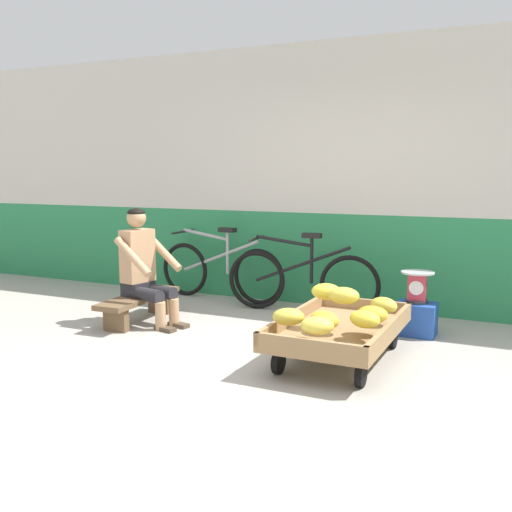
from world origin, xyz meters
name	(u,v)px	position (x,y,z in m)	size (l,w,h in m)	color
ground_plane	(238,379)	(0.00, 0.00, 0.00)	(80.00, 80.00, 0.00)	#A39E93
back_wall	(344,177)	(0.00, 2.64, 1.44)	(16.00, 0.30, 2.88)	#287F4C
banana_cart	(340,331)	(0.55, 0.72, 0.24)	(0.86, 1.45, 0.36)	#99754C
banana_pile	(341,311)	(0.62, 0.51, 0.46)	(0.85, 1.10, 0.26)	yellow
low_bench	(139,302)	(-1.63, 1.04, 0.20)	(0.34, 1.11, 0.27)	brown
vendor_seated	(144,267)	(-1.54, 1.02, 0.57)	(0.72, 0.56, 1.14)	tan
plastic_crate	(416,319)	(0.98, 1.72, 0.15)	(0.36, 0.28, 0.30)	#234CA8
weighing_scale	(417,287)	(0.98, 1.72, 0.45)	(0.30, 0.30, 0.29)	#28282D
bicycle_near_left	(220,270)	(-1.36, 2.27, 0.35)	(1.66, 0.48, 0.86)	black
bicycle_far_left	(302,280)	(-0.29, 2.11, 0.35)	(1.65, 0.48, 0.86)	black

